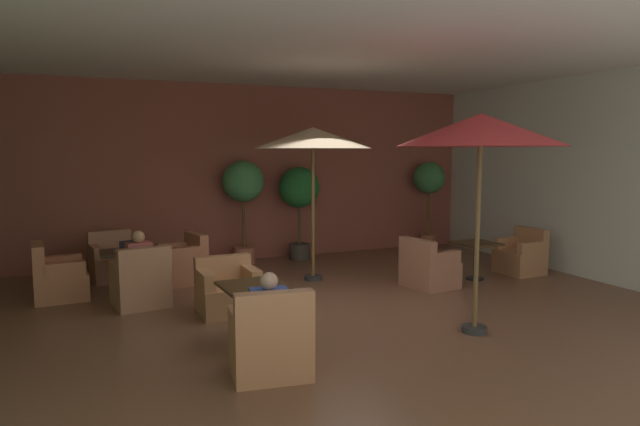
{
  "coord_description": "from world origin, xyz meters",
  "views": [
    {
      "loc": [
        -3.15,
        -7.18,
        2.28
      ],
      "look_at": [
        0.0,
        0.42,
        1.37
      ],
      "focal_mm": 30.99,
      "sensor_mm": 36.0,
      "label": 1
    }
  ],
  "objects_px": {
    "armchair_front_right_north": "(428,269)",
    "patio_umbrella_tall_red": "(313,139)",
    "potted_tree_left_corner": "(299,193)",
    "armchair_front_left_south": "(57,279)",
    "iced_drink_cup": "(122,249)",
    "cafe_table_mid_center": "(253,297)",
    "potted_tree_mid_right": "(429,185)",
    "armchair_mid_center_east": "(228,292)",
    "potted_tree_mid_left": "(243,189)",
    "patron_by_window": "(269,306)",
    "cafe_table_front_left": "(125,259)",
    "cafe_table_front_right": "(476,250)",
    "armchair_front_left_north": "(184,264)",
    "armchair_front_right_east": "(521,257)",
    "armchair_front_left_west": "(141,284)",
    "patio_umbrella_center_beige": "(481,131)",
    "armchair_mid_center_north": "(270,343)",
    "patron_blue_shirt": "(139,256)",
    "open_laptop": "(127,249)",
    "armchair_front_left_east": "(113,262)"
  },
  "relations": [
    {
      "from": "armchair_front_left_north",
      "to": "armchair_front_left_east",
      "type": "xyz_separation_m",
      "value": [
        -1.13,
        0.76,
        -0.01
      ]
    },
    {
      "from": "armchair_front_left_south",
      "to": "iced_drink_cup",
      "type": "distance_m",
      "value": 1.04
    },
    {
      "from": "patio_umbrella_tall_red",
      "to": "iced_drink_cup",
      "type": "height_order",
      "value": "patio_umbrella_tall_red"
    },
    {
      "from": "cafe_table_mid_center",
      "to": "potted_tree_mid_right",
      "type": "relative_size",
      "value": 0.4
    },
    {
      "from": "cafe_table_front_right",
      "to": "open_laptop",
      "type": "distance_m",
      "value": 5.98
    },
    {
      "from": "armchair_front_right_north",
      "to": "patio_umbrella_tall_red",
      "type": "xyz_separation_m",
      "value": [
        -1.6,
        1.23,
        2.19
      ]
    },
    {
      "from": "potted_tree_left_corner",
      "to": "iced_drink_cup",
      "type": "relative_size",
      "value": 17.87
    },
    {
      "from": "potted_tree_mid_left",
      "to": "patron_by_window",
      "type": "xyz_separation_m",
      "value": [
        -1.21,
        -5.63,
        -0.81
      ]
    },
    {
      "from": "armchair_front_right_east",
      "to": "armchair_mid_center_east",
      "type": "bearing_deg",
      "value": -176.02
    },
    {
      "from": "patron_blue_shirt",
      "to": "patio_umbrella_tall_red",
      "type": "bearing_deg",
      "value": 10.11
    },
    {
      "from": "patio_umbrella_tall_red",
      "to": "potted_tree_mid_right",
      "type": "bearing_deg",
      "value": 27.0
    },
    {
      "from": "potted_tree_mid_right",
      "to": "potted_tree_left_corner",
      "type": "bearing_deg",
      "value": 179.16
    },
    {
      "from": "armchair_front_left_north",
      "to": "armchair_mid_center_east",
      "type": "height_order",
      "value": "armchair_front_left_north"
    },
    {
      "from": "armchair_front_right_north",
      "to": "armchair_mid_center_east",
      "type": "height_order",
      "value": "armchair_front_right_north"
    },
    {
      "from": "patio_umbrella_tall_red",
      "to": "armchair_front_left_west",
      "type": "bearing_deg",
      "value": -168.97
    },
    {
      "from": "armchair_front_left_north",
      "to": "cafe_table_mid_center",
      "type": "relative_size",
      "value": 1.06
    },
    {
      "from": "armchair_mid_center_east",
      "to": "open_laptop",
      "type": "xyz_separation_m",
      "value": [
        -1.24,
        1.71,
        0.42
      ]
    },
    {
      "from": "armchair_front_left_north",
      "to": "armchair_front_right_north",
      "type": "xyz_separation_m",
      "value": [
        3.78,
        -1.88,
        -0.01
      ]
    },
    {
      "from": "cafe_table_front_left",
      "to": "armchair_mid_center_north",
      "type": "distance_m",
      "value": 4.35
    },
    {
      "from": "armchair_front_left_south",
      "to": "potted_tree_left_corner",
      "type": "relative_size",
      "value": 0.45
    },
    {
      "from": "armchair_front_right_north",
      "to": "cafe_table_mid_center",
      "type": "distance_m",
      "value": 3.69
    },
    {
      "from": "cafe_table_front_left",
      "to": "cafe_table_front_right",
      "type": "height_order",
      "value": "same"
    },
    {
      "from": "potted_tree_left_corner",
      "to": "iced_drink_cup",
      "type": "distance_m",
      "value": 4.02
    },
    {
      "from": "armchair_front_right_east",
      "to": "cafe_table_front_left",
      "type": "bearing_deg",
      "value": 168.54
    },
    {
      "from": "potted_tree_mid_right",
      "to": "potted_tree_mid_left",
      "type": "bearing_deg",
      "value": 179.27
    },
    {
      "from": "cafe_table_mid_center",
      "to": "open_laptop",
      "type": "height_order",
      "value": "open_laptop"
    },
    {
      "from": "potted_tree_left_corner",
      "to": "armchair_front_left_south",
      "type": "bearing_deg",
      "value": -160.98
    },
    {
      "from": "armchair_mid_center_north",
      "to": "potted_tree_mid_left",
      "type": "relative_size",
      "value": 0.44
    },
    {
      "from": "potted_tree_left_corner",
      "to": "patron_blue_shirt",
      "type": "xyz_separation_m",
      "value": [
        -3.44,
        -2.43,
        -0.67
      ]
    },
    {
      "from": "armchair_front_right_east",
      "to": "armchair_mid_center_north",
      "type": "relative_size",
      "value": 0.91
    },
    {
      "from": "potted_tree_left_corner",
      "to": "patron_by_window",
      "type": "bearing_deg",
      "value": -113.27
    },
    {
      "from": "armchair_front_left_north",
      "to": "patio_umbrella_center_beige",
      "type": "distance_m",
      "value": 5.54
    },
    {
      "from": "patron_blue_shirt",
      "to": "armchair_front_left_north",
      "type": "bearing_deg",
      "value": 55.31
    },
    {
      "from": "cafe_table_front_right",
      "to": "patio_umbrella_center_beige",
      "type": "height_order",
      "value": "patio_umbrella_center_beige"
    },
    {
      "from": "cafe_table_front_left",
      "to": "armchair_mid_center_east",
      "type": "distance_m",
      "value": 2.23
    },
    {
      "from": "patron_blue_shirt",
      "to": "patron_by_window",
      "type": "relative_size",
      "value": 1.13
    },
    {
      "from": "patio_umbrella_center_beige",
      "to": "patio_umbrella_tall_red",
      "type": "bearing_deg",
      "value": 103.35
    },
    {
      "from": "armchair_front_right_north",
      "to": "potted_tree_left_corner",
      "type": "bearing_deg",
      "value": 110.28
    },
    {
      "from": "cafe_table_mid_center",
      "to": "armchair_mid_center_east",
      "type": "bearing_deg",
      "value": 92.0
    },
    {
      "from": "armchair_front_left_north",
      "to": "armchair_front_right_east",
      "type": "distance_m",
      "value": 6.21
    },
    {
      "from": "potted_tree_left_corner",
      "to": "potted_tree_mid_left",
      "type": "relative_size",
      "value": 0.93
    },
    {
      "from": "patron_blue_shirt",
      "to": "iced_drink_cup",
      "type": "bearing_deg",
      "value": 103.08
    },
    {
      "from": "potted_tree_left_corner",
      "to": "potted_tree_mid_left",
      "type": "height_order",
      "value": "potted_tree_mid_left"
    },
    {
      "from": "patron_by_window",
      "to": "open_laptop",
      "type": "height_order",
      "value": "patron_by_window"
    },
    {
      "from": "armchair_front_right_east",
      "to": "open_laptop",
      "type": "xyz_separation_m",
      "value": [
        -6.93,
        1.32,
        0.4
      ]
    },
    {
      "from": "armchair_front_left_east",
      "to": "armchair_mid_center_east",
      "type": "relative_size",
      "value": 1.03
    },
    {
      "from": "cafe_table_mid_center",
      "to": "iced_drink_cup",
      "type": "bearing_deg",
      "value": 115.04
    },
    {
      "from": "armchair_front_left_west",
      "to": "armchair_front_right_east",
      "type": "xyz_separation_m",
      "value": [
        6.8,
        -0.41,
        -0.01
      ]
    },
    {
      "from": "armchair_mid_center_east",
      "to": "iced_drink_cup",
      "type": "height_order",
      "value": "same"
    },
    {
      "from": "potted_tree_mid_right",
      "to": "iced_drink_cup",
      "type": "bearing_deg",
      "value": -167.51
    }
  ]
}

